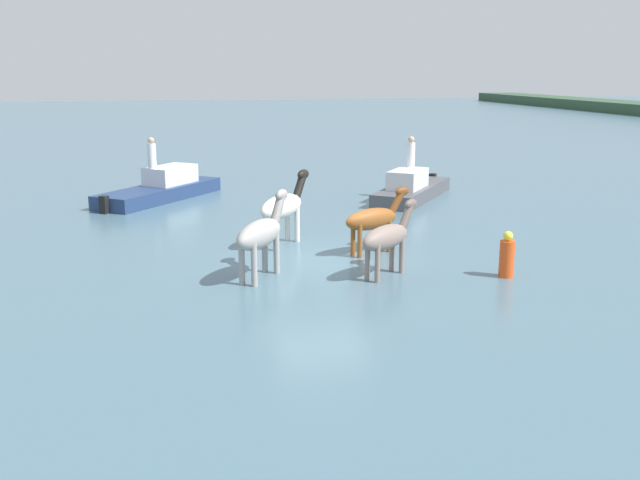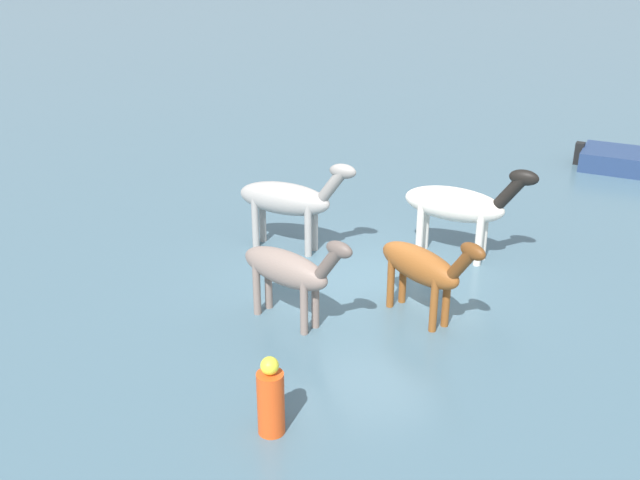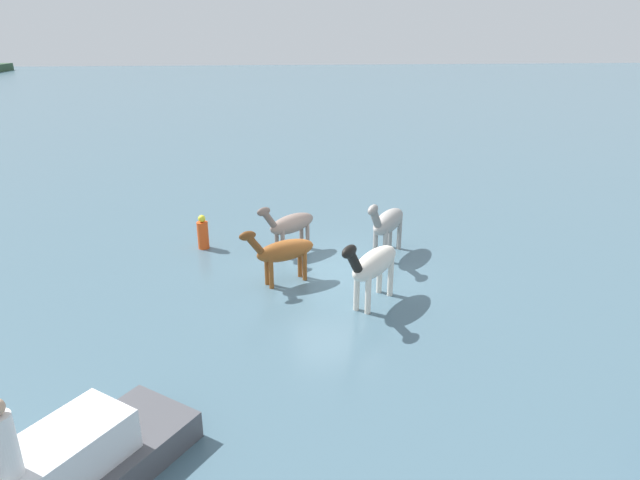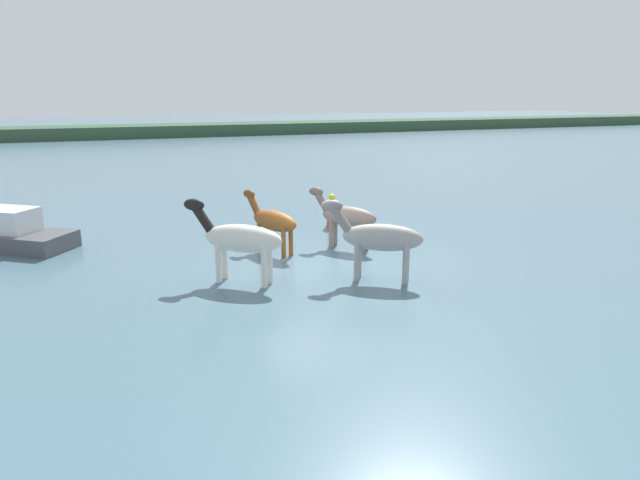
% 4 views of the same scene
% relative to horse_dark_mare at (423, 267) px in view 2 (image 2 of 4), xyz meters
% --- Properties ---
extents(ground_plane, '(204.11, 204.11, 0.00)m').
position_rel_horse_dark_mare_xyz_m(ground_plane, '(0.61, -1.56, -0.96)').
color(ground_plane, '#476675').
extents(horse_dark_mare, '(1.27, 2.18, 1.75)m').
position_rel_horse_dark_mare_xyz_m(horse_dark_mare, '(0.00, 0.00, 0.00)').
color(horse_dark_mare, brown).
rests_on(horse_dark_mare, ground_plane).
extents(horse_chestnut_trailing, '(2.27, 1.98, 2.03)m').
position_rel_horse_dark_mare_xyz_m(horse_chestnut_trailing, '(-1.51, -2.25, 0.16)').
color(horse_chestnut_trailing, silver).
rests_on(horse_chestnut_trailing, ground_plane).
extents(horse_dun_straggler, '(1.71, 1.98, 1.76)m').
position_rel_horse_dark_mare_xyz_m(horse_dun_straggler, '(2.21, -0.31, 0.01)').
color(horse_dun_straggler, gray).
rests_on(horse_dun_straggler, ground_plane).
extents(horse_mid_herd, '(2.33, 1.78, 1.99)m').
position_rel_horse_dark_mare_xyz_m(horse_mid_herd, '(1.73, -3.32, 0.13)').
color(horse_mid_herd, '#9E9993').
rests_on(horse_mid_herd, ground_plane).
extents(buoy_channel_marker, '(0.36, 0.36, 1.14)m').
position_rel_horse_dark_mare_xyz_m(buoy_channel_marker, '(2.90, 2.51, -0.45)').
color(buoy_channel_marker, '#E54C19').
rests_on(buoy_channel_marker, ground_plane).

